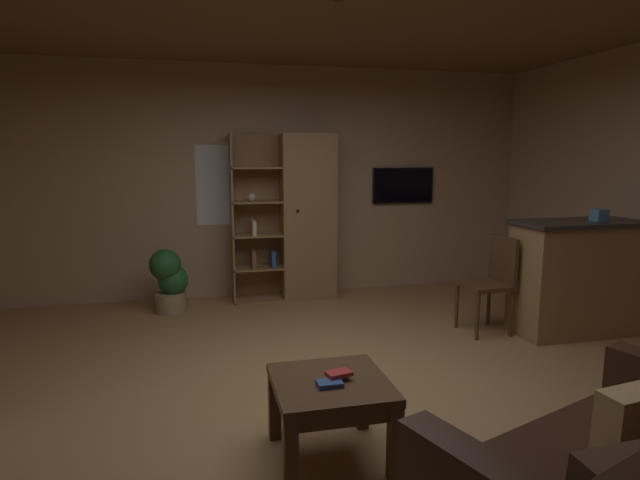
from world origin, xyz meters
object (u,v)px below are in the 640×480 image
object	(u,v)px
dining_chair	(492,278)
wall_mounted_tv	(403,185)
bookshelf_cabinet	(301,218)
kitchen_bar_counter	(590,276)
tissue_box	(599,215)
potted_floor_plant	(169,279)
table_book_1	(339,373)
coffee_table	(331,396)
table_book_0	(330,384)

from	to	relation	value
dining_chair	wall_mounted_tv	distance (m)	2.03
bookshelf_cabinet	kitchen_bar_counter	xyz separation A→B (m)	(2.44, -1.86, -0.41)
bookshelf_cabinet	tissue_box	world-z (taller)	bookshelf_cabinet
tissue_box	potted_floor_plant	size ratio (longest dim) A/B	0.17
wall_mounted_tv	dining_chair	bearing A→B (deg)	-84.69
tissue_box	table_book_1	world-z (taller)	tissue_box
potted_floor_plant	dining_chair	bearing A→B (deg)	-24.11
tissue_box	coffee_table	distance (m)	3.36
kitchen_bar_counter	dining_chair	size ratio (longest dim) A/B	1.64
bookshelf_cabinet	coffee_table	distance (m)	3.46
kitchen_bar_counter	potted_floor_plant	size ratio (longest dim) A/B	2.17
tissue_box	dining_chair	world-z (taller)	tissue_box
table_book_1	potted_floor_plant	world-z (taller)	potted_floor_plant
coffee_table	table_book_0	world-z (taller)	table_book_0
potted_floor_plant	wall_mounted_tv	bearing A→B (deg)	10.00
table_book_0	dining_chair	bearing A→B (deg)	41.13
tissue_box	coffee_table	world-z (taller)	tissue_box
dining_chair	coffee_table	bearing A→B (deg)	-139.69
bookshelf_cabinet	dining_chair	bearing A→B (deg)	-47.14
table_book_0	kitchen_bar_counter	bearing A→B (deg)	28.17
tissue_box	coffee_table	size ratio (longest dim) A/B	0.19
coffee_table	table_book_0	xyz separation A→B (m)	(-0.02, -0.07, 0.10)
dining_chair	kitchen_bar_counter	bearing A→B (deg)	-12.86
coffee_table	potted_floor_plant	world-z (taller)	potted_floor_plant
table_book_0	dining_chair	xyz separation A→B (m)	(2.05, 1.79, 0.06)
tissue_box	potted_floor_plant	world-z (taller)	tissue_box
tissue_box	dining_chair	size ratio (longest dim) A/B	0.13
dining_chair	potted_floor_plant	distance (m)	3.33
table_book_0	table_book_1	world-z (taller)	table_book_1
coffee_table	potted_floor_plant	size ratio (longest dim) A/B	0.91
kitchen_bar_counter	table_book_0	size ratio (longest dim) A/B	11.20
coffee_table	dining_chair	size ratio (longest dim) A/B	0.69
bookshelf_cabinet	potted_floor_plant	size ratio (longest dim) A/B	2.77
bookshelf_cabinet	coffee_table	size ratio (longest dim) A/B	3.05
table_book_1	potted_floor_plant	distance (m)	3.27
potted_floor_plant	wall_mounted_tv	world-z (taller)	wall_mounted_tv
kitchen_bar_counter	potted_floor_plant	world-z (taller)	kitchen_bar_counter
tissue_box	kitchen_bar_counter	bearing A→B (deg)	83.17
bookshelf_cabinet	wall_mounted_tv	size ratio (longest dim) A/B	2.42
table_book_1	dining_chair	distance (m)	2.63
table_book_0	dining_chair	distance (m)	2.73
kitchen_bar_counter	tissue_box	distance (m)	0.59
potted_floor_plant	table_book_0	bearing A→B (deg)	-72.69
dining_chair	bookshelf_cabinet	bearing A→B (deg)	132.86
bookshelf_cabinet	coffee_table	bearing A→B (deg)	-98.35
kitchen_bar_counter	tissue_box	size ratio (longest dim) A/B	12.56
bookshelf_cabinet	potted_floor_plant	world-z (taller)	bookshelf_cabinet
dining_chair	potted_floor_plant	size ratio (longest dim) A/B	1.32
coffee_table	table_book_1	distance (m)	0.14
wall_mounted_tv	table_book_1	bearing A→B (deg)	-116.77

